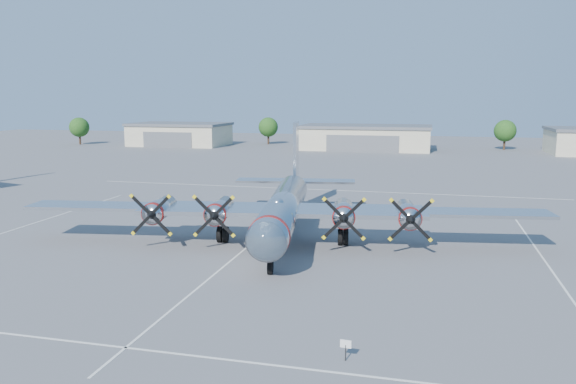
% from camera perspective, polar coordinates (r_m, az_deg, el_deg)
% --- Properties ---
extents(ground, '(260.00, 260.00, 0.00)m').
position_cam_1_polar(ground, '(47.69, -2.84, -4.53)').
color(ground, '#545457').
rests_on(ground, ground).
extents(parking_lines, '(60.00, 50.08, 0.01)m').
position_cam_1_polar(parking_lines, '(46.07, -3.47, -5.04)').
color(parking_lines, silver).
rests_on(parking_lines, ground).
extents(hangar_west, '(22.60, 14.60, 5.40)m').
position_cam_1_polar(hangar_west, '(139.36, -10.91, 5.81)').
color(hangar_west, '#C2B59A').
rests_on(hangar_west, ground).
extents(hangar_center, '(28.60, 14.60, 5.40)m').
position_cam_1_polar(hangar_center, '(127.23, 7.91, 5.54)').
color(hangar_center, '#C2B59A').
rests_on(hangar_center, ground).
extents(tree_far_west, '(4.80, 4.80, 6.64)m').
position_cam_1_polar(tree_far_west, '(148.18, -20.44, 6.18)').
color(tree_far_west, '#382619').
rests_on(tree_far_west, ground).
extents(tree_west, '(4.80, 4.80, 6.64)m').
position_cam_1_polar(tree_west, '(139.83, -2.02, 6.61)').
color(tree_west, '#382619').
rests_on(tree_west, ground).
extents(tree_east, '(4.80, 4.80, 6.64)m').
position_cam_1_polar(tree_east, '(133.49, 21.19, 5.82)').
color(tree_east, '#382619').
rests_on(tree_east, ground).
extents(main_bomber_b29, '(45.14, 34.21, 9.14)m').
position_cam_1_polar(main_bomber_b29, '(47.08, -0.35, -4.71)').
color(main_bomber_b29, silver).
rests_on(main_bomber_b29, ground).
extents(info_placard, '(0.51, 0.08, 0.98)m').
position_cam_1_polar(info_placard, '(26.11, 5.88, -15.31)').
color(info_placard, black).
rests_on(info_placard, ground).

